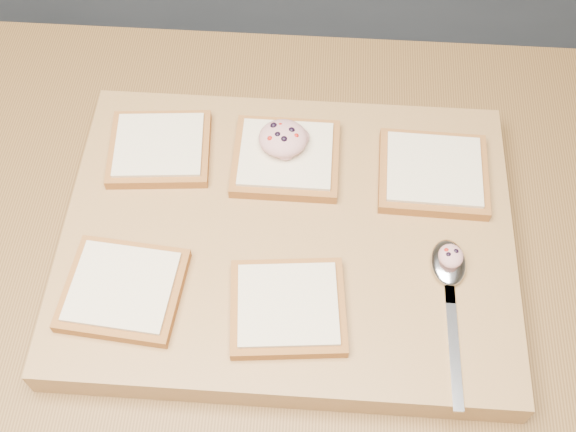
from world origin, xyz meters
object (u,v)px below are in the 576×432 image
bread_far_center (286,157)px  tuna_salad_dollop (283,138)px  cutting_board (288,238)px  spoon (449,274)px

bread_far_center → tuna_salad_dollop: 0.02m
bread_far_center → cutting_board: bearing=-84.7°
tuna_salad_dollop → spoon: 0.24m
tuna_salad_dollop → bread_far_center: bearing=-69.2°
cutting_board → spoon: (0.17, -0.05, 0.03)m
cutting_board → spoon: 0.18m
cutting_board → bread_far_center: bread_far_center is taller
cutting_board → bread_far_center: (-0.01, 0.09, 0.03)m
cutting_board → spoon: bearing=-15.5°
bread_far_center → spoon: bearing=-37.6°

